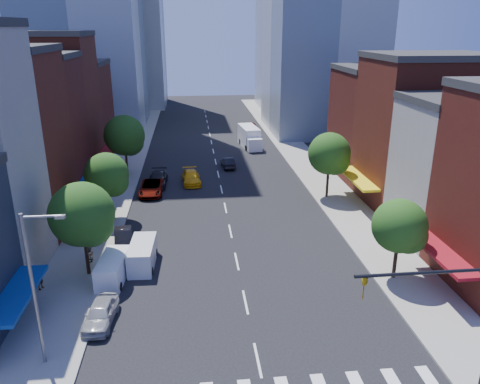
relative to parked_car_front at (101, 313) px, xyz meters
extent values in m
plane|color=black|center=(9.50, -4.60, -0.72)|extent=(220.00, 220.00, 0.00)
cube|color=gray|center=(-3.00, 35.40, -0.64)|extent=(5.00, 120.00, 0.15)
cube|color=gray|center=(22.00, 35.40, -0.64)|extent=(5.00, 120.00, 0.15)
cube|color=#531E14|center=(-11.50, 24.40, 6.78)|extent=(12.00, 8.00, 15.00)
cube|color=#581F15|center=(-11.50, 32.90, 7.78)|extent=(12.00, 9.00, 17.00)
cube|color=#531E14|center=(-11.50, 42.40, 5.78)|extent=(12.00, 10.00, 13.00)
cube|color=silver|center=(30.50, 10.40, 5.28)|extent=(12.00, 8.00, 12.00)
cube|color=#581F15|center=(30.50, 19.40, 6.78)|extent=(12.00, 10.00, 15.00)
cube|color=#531E14|center=(30.50, 29.40, 5.78)|extent=(12.00, 10.00, 13.00)
cylinder|color=black|center=(16.50, -9.10, 7.03)|extent=(7.00, 0.16, 0.16)
imported|color=gold|center=(13.50, -9.10, 6.43)|extent=(0.22, 0.18, 1.10)
cylinder|color=slate|center=(-2.50, -3.60, 3.93)|extent=(0.20, 0.20, 9.00)
cylinder|color=slate|center=(-1.50, -3.60, 8.23)|extent=(2.00, 0.14, 0.14)
cube|color=slate|center=(-0.60, -3.60, 8.18)|extent=(0.50, 0.25, 0.18)
cylinder|color=black|center=(-2.00, 6.40, 1.39)|extent=(0.28, 0.28, 3.92)
sphere|color=#184914|center=(-2.00, 6.40, 4.33)|extent=(4.80, 4.80, 4.80)
sphere|color=#184914|center=(-1.40, 6.10, 3.63)|extent=(3.36, 3.36, 3.36)
cylinder|color=black|center=(-2.00, 17.40, 1.25)|extent=(0.28, 0.28, 3.64)
sphere|color=#184914|center=(-2.00, 17.40, 3.98)|extent=(4.20, 4.20, 4.20)
sphere|color=#184914|center=(-1.40, 17.10, 3.33)|extent=(2.94, 2.94, 2.94)
cylinder|color=black|center=(-2.00, 31.40, 1.53)|extent=(0.28, 0.28, 4.20)
sphere|color=#184914|center=(-2.00, 31.40, 4.68)|extent=(5.00, 5.00, 5.00)
sphere|color=#184914|center=(-1.40, 31.10, 3.93)|extent=(3.50, 3.50, 3.50)
cylinder|color=black|center=(21.00, 3.40, 1.11)|extent=(0.28, 0.28, 3.36)
sphere|color=#184914|center=(21.00, 3.40, 3.63)|extent=(4.00, 4.00, 4.00)
sphere|color=#184914|center=(21.60, 3.10, 3.03)|extent=(2.80, 2.80, 2.80)
cylinder|color=black|center=(21.00, 21.40, 1.39)|extent=(0.28, 0.28, 3.92)
sphere|color=#184914|center=(21.00, 21.40, 4.33)|extent=(4.60, 4.60, 4.60)
sphere|color=#184914|center=(21.60, 21.10, 3.63)|extent=(3.22, 3.22, 3.22)
imported|color=#9D9EA2|center=(0.00, 0.00, 0.00)|extent=(2.06, 4.34, 1.43)
imported|color=black|center=(0.00, 11.43, -0.02)|extent=(2.06, 4.41, 1.40)
imported|color=#999999|center=(1.48, 24.65, 0.04)|extent=(2.64, 5.49, 1.51)
imported|color=black|center=(2.00, 27.72, 0.05)|extent=(2.33, 5.35, 1.53)
cube|color=white|center=(0.00, 5.45, 0.21)|extent=(2.16, 4.55, 1.85)
cube|color=black|center=(-0.15, 3.79, 0.47)|extent=(1.70, 1.03, 0.79)
cylinder|color=black|center=(-0.93, 4.04, -0.41)|extent=(0.28, 0.69, 0.67)
cylinder|color=black|center=(0.65, 3.89, -0.41)|extent=(0.28, 0.69, 0.67)
cylinder|color=black|center=(-0.65, 7.02, -0.41)|extent=(0.28, 0.69, 0.67)
cylinder|color=black|center=(0.93, 6.87, -0.41)|extent=(0.28, 0.69, 0.67)
cube|color=silver|center=(2.00, 7.52, 0.25)|extent=(2.04, 4.67, 1.93)
cube|color=black|center=(1.92, 5.77, 0.52)|extent=(1.74, 0.99, 0.83)
cylinder|color=black|center=(1.10, 5.99, -0.39)|extent=(0.26, 0.71, 0.70)
cylinder|color=black|center=(2.75, 5.92, -0.39)|extent=(0.26, 0.71, 0.70)
cylinder|color=black|center=(1.25, 9.11, -0.39)|extent=(0.26, 0.71, 0.70)
cylinder|color=black|center=(2.90, 9.04, -0.39)|extent=(0.26, 0.71, 0.70)
imported|color=#FBB50D|center=(6.02, 28.06, 0.02)|extent=(2.44, 5.21, 1.47)
imported|color=black|center=(11.00, 34.37, -0.02)|extent=(1.83, 4.31, 1.38)
imported|color=#999999|center=(17.24, 58.22, 0.04)|extent=(2.33, 4.63, 1.51)
cube|color=white|center=(15.34, 46.16, 0.85)|extent=(3.00, 6.57, 3.13)
cube|color=white|center=(15.72, 42.47, 0.36)|extent=(2.32, 1.98, 1.96)
cylinder|color=black|center=(14.57, 43.13, -0.28)|extent=(0.38, 0.91, 0.88)
cylinder|color=black|center=(16.71, 43.36, -0.28)|extent=(0.38, 0.91, 0.88)
cylinder|color=black|center=(14.11, 47.51, -0.28)|extent=(0.38, 0.91, 0.88)
cylinder|color=black|center=(16.25, 47.74, -0.28)|extent=(0.38, 0.91, 0.88)
imported|color=#999999|center=(-5.00, 4.50, 0.32)|extent=(0.59, 0.74, 1.78)
imported|color=#999999|center=(-2.29, 8.32, 0.26)|extent=(0.71, 0.87, 1.65)
camera|label=1|loc=(6.15, -26.37, 17.27)|focal=35.00mm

